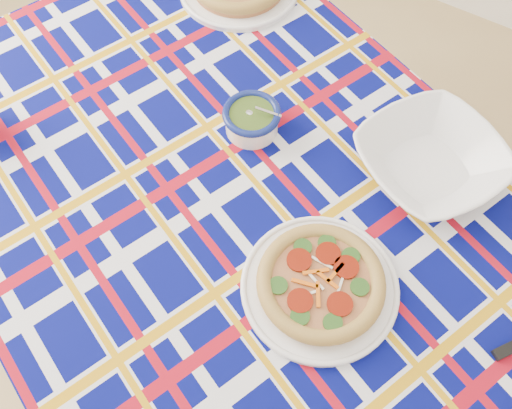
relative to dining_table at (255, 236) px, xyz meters
The scene contains 6 objects.
floor 0.75m from the dining_table, 96.96° to the right, with size 4.00×4.00×0.00m, color tan.
dining_table is the anchor object (origin of this frame).
tablecloth 0.03m from the dining_table, 126.87° to the right, with size 1.71×1.08×0.11m, color #050959, non-canonical shape.
main_focaccia_plate 0.22m from the dining_table, 19.46° to the right, with size 0.31×0.31×0.06m, color #AB683C, non-canonical shape.
pesto_bowl 0.25m from the dining_table, 123.56° to the left, with size 0.13×0.13×0.08m, color #283F11, non-canonical shape.
serving_bowl 0.40m from the dining_table, 49.62° to the left, with size 0.29×0.29×0.07m, color white.
Camera 1 is at (0.32, -0.23, 1.80)m, focal length 40.00 mm.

